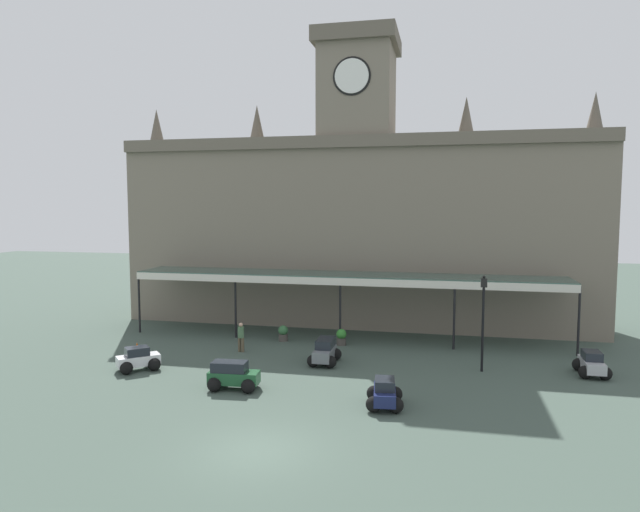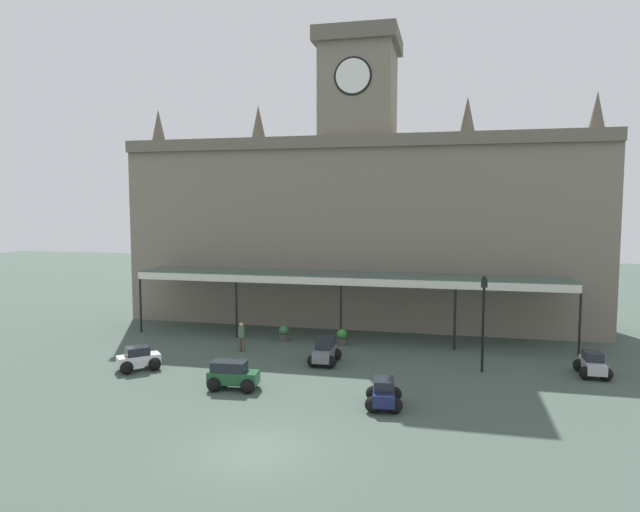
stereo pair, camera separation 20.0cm
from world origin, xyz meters
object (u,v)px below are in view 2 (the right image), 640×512
object	(u,v)px
car_grey_estate	(325,353)
traffic_cone	(138,347)
car_white_sedan	(139,360)
victorian_lamppost	(483,312)
car_silver_sedan	(592,366)
planter_near_kerb	(284,333)
planter_forecourt_centre	(342,337)
car_green_estate	(233,377)
pedestrian_crossing_forecourt	(241,336)
car_navy_sedan	(384,395)

from	to	relation	value
car_grey_estate	traffic_cone	bearing A→B (deg)	-179.26
car_white_sedan	victorian_lamppost	world-z (taller)	victorian_lamppost
victorian_lamppost	traffic_cone	size ratio (longest dim) A/B	8.57
car_silver_sedan	car_white_sedan	bearing A→B (deg)	-169.53
car_silver_sedan	planter_near_kerb	xyz separation A→B (m)	(-16.64, 3.44, -0.01)
car_silver_sedan	planter_forecourt_centre	world-z (taller)	car_silver_sedan
car_silver_sedan	car_green_estate	distance (m)	17.29
car_green_estate	planter_forecourt_centre	size ratio (longest dim) A/B	2.41
car_silver_sedan	pedestrian_crossing_forecourt	world-z (taller)	pedestrian_crossing_forecourt
car_silver_sedan	car_grey_estate	bearing A→B (deg)	-176.62
car_white_sedan	car_green_estate	bearing A→B (deg)	-16.55
car_white_sedan	car_silver_sedan	distance (m)	22.39
car_grey_estate	car_green_estate	distance (m)	5.91
traffic_cone	planter_near_kerb	xyz separation A→B (m)	(7.31, 4.35, 0.21)
car_silver_sedan	car_green_estate	world-z (taller)	car_green_estate
planter_forecourt_centre	traffic_cone	bearing A→B (deg)	-159.28
car_white_sedan	victorian_lamppost	xyz separation A→B (m)	(16.83, 3.57, 2.50)
car_green_estate	pedestrian_crossing_forecourt	size ratio (longest dim) A/B	1.39
car_white_sedan	traffic_cone	bearing A→B (deg)	121.54
victorian_lamppost	pedestrian_crossing_forecourt	bearing A→B (deg)	175.84
car_grey_estate	pedestrian_crossing_forecourt	xyz separation A→B (m)	(-5.11, 1.22, 0.34)
traffic_cone	planter_forecourt_centre	world-z (taller)	planter_forecourt_centre
victorian_lamppost	planter_forecourt_centre	size ratio (longest dim) A/B	5.02
pedestrian_crossing_forecourt	victorian_lamppost	xyz separation A→B (m)	(13.06, -0.95, 2.09)
car_silver_sedan	car_navy_sedan	world-z (taller)	same
car_grey_estate	planter_near_kerb	world-z (taller)	car_grey_estate
car_green_estate	car_navy_sedan	bearing A→B (deg)	-6.03
pedestrian_crossing_forecourt	traffic_cone	world-z (taller)	pedestrian_crossing_forecourt
pedestrian_crossing_forecourt	planter_forecourt_centre	xyz separation A→B (m)	(5.25, 2.78, -0.42)
pedestrian_crossing_forecourt	victorian_lamppost	distance (m)	13.26
car_navy_sedan	pedestrian_crossing_forecourt	size ratio (longest dim) A/B	1.28
car_grey_estate	planter_forecourt_centre	distance (m)	4.01
planter_near_kerb	pedestrian_crossing_forecourt	bearing A→B (deg)	-118.20
pedestrian_crossing_forecourt	traffic_cone	xyz separation A→B (m)	(-5.70, -1.36, -0.63)
car_silver_sedan	car_navy_sedan	distance (m)	11.42
car_silver_sedan	traffic_cone	world-z (taller)	car_silver_sedan
car_grey_estate	traffic_cone	distance (m)	10.81
car_grey_estate	planter_near_kerb	bearing A→B (deg)	129.76
car_white_sedan	traffic_cone	distance (m)	3.71
car_white_sedan	planter_near_kerb	bearing A→B (deg)	54.41
traffic_cone	planter_near_kerb	distance (m)	8.51
car_white_sedan	car_green_estate	size ratio (longest dim) A/B	0.96
car_white_sedan	car_green_estate	world-z (taller)	car_green_estate
car_navy_sedan	victorian_lamppost	distance (m)	7.74
car_white_sedan	traffic_cone	xyz separation A→B (m)	(-1.94, 3.15, -0.22)
car_silver_sedan	traffic_cone	size ratio (longest dim) A/B	3.64
car_silver_sedan	pedestrian_crossing_forecourt	distance (m)	18.25
pedestrian_crossing_forecourt	victorian_lamppost	world-z (taller)	victorian_lamppost
car_silver_sedan	victorian_lamppost	distance (m)	5.78
victorian_lamppost	traffic_cone	xyz separation A→B (m)	(-18.76, -0.41, -2.72)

